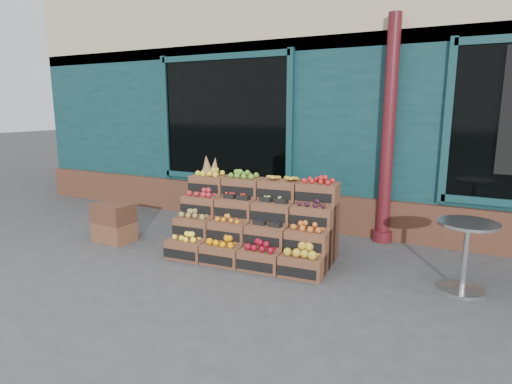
% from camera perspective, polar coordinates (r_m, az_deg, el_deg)
% --- Properties ---
extents(ground, '(60.00, 60.00, 0.00)m').
position_cam_1_polar(ground, '(5.20, -1.67, -10.79)').
color(ground, '#3F3F42').
rests_on(ground, ground).
extents(shop_facade, '(12.00, 6.24, 4.80)m').
position_cam_1_polar(shop_facade, '(9.61, 13.82, 13.63)').
color(shop_facade, '#103438').
rests_on(shop_facade, ground).
extents(crate_display, '(2.14, 1.17, 1.29)m').
position_cam_1_polar(crate_display, '(5.66, -0.21, -4.66)').
color(crate_display, brown).
rests_on(crate_display, ground).
extents(spare_crates, '(0.59, 0.43, 0.57)m').
position_cam_1_polar(spare_crates, '(6.64, -18.43, -3.86)').
color(spare_crates, brown).
rests_on(spare_crates, ground).
extents(bistro_table, '(0.62, 0.62, 0.77)m').
position_cam_1_polar(bistro_table, '(5.06, 26.20, -6.80)').
color(bistro_table, silver).
rests_on(bistro_table, ground).
extents(shopkeeper, '(0.90, 0.74, 2.11)m').
position_cam_1_polar(shopkeeper, '(8.23, -4.49, 5.00)').
color(shopkeeper, '#1D6639').
rests_on(shopkeeper, ground).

